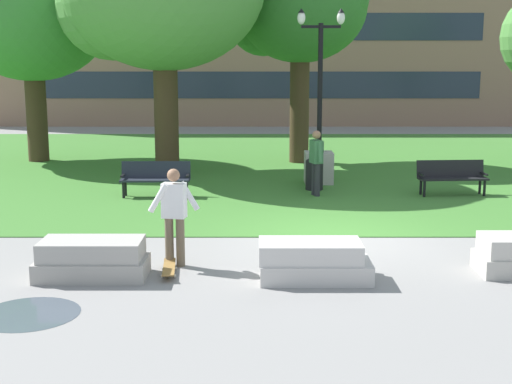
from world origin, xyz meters
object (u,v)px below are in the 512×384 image
(skateboard, at_px, (169,269))
(park_bench_near_right, at_px, (452,175))
(concrete_block_center, at_px, (92,259))
(person_bystander_near_lawn, at_px, (316,159))
(lamp_post_center, at_px, (319,149))
(park_bench_near_left, at_px, (156,177))
(concrete_block_left, at_px, (313,261))
(person_skateboarder, at_px, (174,212))
(trash_bin, at_px, (314,172))

(skateboard, height_order, park_bench_near_right, park_bench_near_right)
(concrete_block_center, xyz_separation_m, person_bystander_near_lawn, (4.26, 7.08, 0.68))
(lamp_post_center, bearing_deg, park_bench_near_right, -28.08)
(lamp_post_center, distance_m, person_bystander_near_lawn, 1.93)
(skateboard, relative_size, park_bench_near_left, 0.57)
(concrete_block_left, distance_m, person_skateboarder, 2.55)
(concrete_block_center, distance_m, park_bench_near_right, 10.67)
(concrete_block_center, relative_size, trash_bin, 1.88)
(lamp_post_center, bearing_deg, person_bystander_near_lawn, -97.15)
(skateboard, relative_size, lamp_post_center, 0.21)
(lamp_post_center, height_order, trash_bin, lamp_post_center)
(park_bench_near_left, distance_m, trash_bin, 4.32)
(skateboard, distance_m, person_bystander_near_lawn, 7.58)
(person_bystander_near_lawn, bearing_deg, skateboard, -113.73)
(concrete_block_center, relative_size, skateboard, 1.74)
(concrete_block_left, xyz_separation_m, trash_bin, (0.67, 8.06, 0.20))
(lamp_post_center, relative_size, person_bystander_near_lawn, 2.87)
(concrete_block_left, relative_size, person_skateboarder, 1.06)
(person_skateboarder, distance_m, park_bench_near_right, 9.27)
(concrete_block_left, relative_size, person_bystander_near_lawn, 1.06)
(concrete_block_center, bearing_deg, person_skateboarder, 27.89)
(skateboard, bearing_deg, person_skateboarder, 83.83)
(concrete_block_center, height_order, trash_bin, trash_bin)
(park_bench_near_right, distance_m, lamp_post_center, 3.83)
(concrete_block_center, xyz_separation_m, lamp_post_center, (4.50, 9.00, 0.71))
(park_bench_near_right, height_order, person_bystander_near_lawn, person_bystander_near_lawn)
(concrete_block_center, distance_m, lamp_post_center, 10.09)
(park_bench_near_right, xyz_separation_m, person_bystander_near_lawn, (-3.59, -0.13, 0.44))
(concrete_block_center, relative_size, person_skateboarder, 1.05)
(person_skateboarder, distance_m, person_bystander_near_lawn, 7.06)
(lamp_post_center, bearing_deg, skateboard, -110.36)
(trash_bin, bearing_deg, person_skateboarder, -112.49)
(trash_bin, bearing_deg, concrete_block_center, -118.39)
(concrete_block_center, xyz_separation_m, concrete_block_left, (3.62, -0.12, 0.00))
(person_bystander_near_lawn, bearing_deg, concrete_block_left, -95.09)
(lamp_post_center, bearing_deg, concrete_block_left, -95.52)
(concrete_block_center, relative_size, park_bench_near_right, 0.98)
(skateboard, xyz_separation_m, person_bystander_near_lawn, (3.03, 6.89, 0.90))
(person_skateboarder, height_order, trash_bin, person_skateboarder)
(park_bench_near_right, xyz_separation_m, trash_bin, (-3.56, 0.73, -0.04))
(skateboard, height_order, park_bench_near_left, park_bench_near_left)
(trash_bin, bearing_deg, concrete_block_left, -94.76)
(person_skateboarder, height_order, park_bench_near_left, person_skateboarder)
(concrete_block_left, xyz_separation_m, skateboard, (-2.39, 0.31, -0.22))
(concrete_block_center, distance_m, park_bench_near_left, 7.00)
(skateboard, bearing_deg, lamp_post_center, 69.64)
(person_skateboarder, xyz_separation_m, person_bystander_near_lawn, (2.98, 6.40, 0.02))
(skateboard, bearing_deg, trash_bin, 68.46)
(concrete_block_center, xyz_separation_m, person_skateboarder, (1.29, 0.68, 0.66))
(concrete_block_center, bearing_deg, trash_bin, 61.61)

